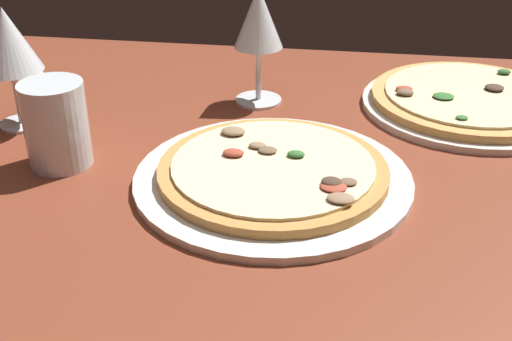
{
  "coord_description": "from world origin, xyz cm",
  "views": [
    {
      "loc": [
        -11.44,
        62.4,
        43.15
      ],
      "look_at": [
        -1.59,
        -2.76,
        7.0
      ],
      "focal_mm": 46.83,
      "sensor_mm": 36.0,
      "label": 1
    }
  ],
  "objects_px": {
    "pizza_side": "(469,101)",
    "wine_glass_near": "(8,43)",
    "wine_glass_far": "(258,22)",
    "pizza_main": "(273,174)",
    "water_glass": "(57,130)"
  },
  "relations": [
    {
      "from": "pizza_main",
      "to": "water_glass",
      "type": "xyz_separation_m",
      "value": [
        0.27,
        -0.01,
        0.03
      ]
    },
    {
      "from": "pizza_main",
      "to": "pizza_side",
      "type": "relative_size",
      "value": 1.06
    },
    {
      "from": "wine_glass_far",
      "to": "water_glass",
      "type": "relative_size",
      "value": 1.63
    },
    {
      "from": "water_glass",
      "to": "pizza_main",
      "type": "bearing_deg",
      "value": 178.08
    },
    {
      "from": "pizza_main",
      "to": "wine_glass_near",
      "type": "distance_m",
      "value": 0.4
    },
    {
      "from": "pizza_side",
      "to": "water_glass",
      "type": "bearing_deg",
      "value": 25.84
    },
    {
      "from": "wine_glass_far",
      "to": "pizza_side",
      "type": "bearing_deg",
      "value": -176.37
    },
    {
      "from": "pizza_main",
      "to": "wine_glass_far",
      "type": "bearing_deg",
      "value": -77.59
    },
    {
      "from": "wine_glass_far",
      "to": "wine_glass_near",
      "type": "height_order",
      "value": "wine_glass_far"
    },
    {
      "from": "pizza_side",
      "to": "wine_glass_near",
      "type": "height_order",
      "value": "wine_glass_near"
    },
    {
      "from": "pizza_side",
      "to": "wine_glass_near",
      "type": "distance_m",
      "value": 0.65
    },
    {
      "from": "wine_glass_far",
      "to": "wine_glass_near",
      "type": "bearing_deg",
      "value": 23.01
    },
    {
      "from": "pizza_main",
      "to": "water_glass",
      "type": "distance_m",
      "value": 0.27
    },
    {
      "from": "wine_glass_near",
      "to": "water_glass",
      "type": "bearing_deg",
      "value": 135.06
    },
    {
      "from": "pizza_main",
      "to": "water_glass",
      "type": "height_order",
      "value": "water_glass"
    }
  ]
}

